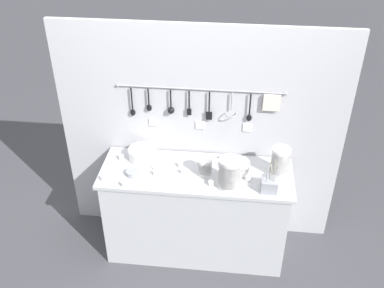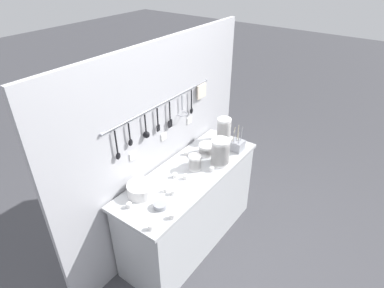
{
  "view_description": "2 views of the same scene",
  "coord_description": "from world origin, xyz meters",
  "views": [
    {
      "loc": [
        0.28,
        -2.82,
        3.03
      ],
      "look_at": [
        -0.04,
        0.02,
        1.1
      ],
      "focal_mm": 42.0,
      "sensor_mm": 36.0,
      "label": 1
    },
    {
      "loc": [
        -1.84,
        -1.36,
        2.56
      ],
      "look_at": [
        0.0,
        -0.02,
        1.15
      ],
      "focal_mm": 30.0,
      "sensor_mm": 36.0,
      "label": 2
    }
  ],
  "objects": [
    {
      "name": "steel_mixing_bowl",
      "position": [
        -0.5,
        -0.09,
        0.87
      ],
      "size": [
        0.11,
        0.11,
        0.04
      ],
      "color": "#93969E",
      "rests_on": "counter"
    },
    {
      "name": "cup_centre",
      "position": [
        0.41,
        -0.06,
        0.87
      ],
      "size": [
        0.04,
        0.04,
        0.04
      ],
      "color": "white",
      "rests_on": "counter"
    },
    {
      "name": "cup_edge_far",
      "position": [
        -0.32,
        -0.07,
        0.87
      ],
      "size": [
        0.04,
        0.04,
        0.04
      ],
      "color": "white",
      "rests_on": "counter"
    },
    {
      "name": "cup_front_left",
      "position": [
        0.2,
        0.19,
        0.87
      ],
      "size": [
        0.04,
        0.04,
        0.04
      ],
      "color": "white",
      "rests_on": "counter"
    },
    {
      "name": "cup_beside_plates",
      "position": [
        -0.33,
        -0.0,
        0.87
      ],
      "size": [
        0.04,
        0.04,
        0.04
      ],
      "color": "white",
      "rests_on": "counter"
    },
    {
      "name": "ground_plane",
      "position": [
        0.0,
        0.0,
        0.0
      ],
      "size": [
        20.0,
        20.0,
        0.0
      ],
      "primitive_type": "plane",
      "color": "#424247"
    },
    {
      "name": "cup_mid_row",
      "position": [
        -0.7,
        -0.18,
        0.87
      ],
      "size": [
        0.04,
        0.04,
        0.04
      ],
      "color": "white",
      "rests_on": "counter"
    },
    {
      "name": "cup_by_caddy",
      "position": [
        -0.53,
        -0.23,
        0.87
      ],
      "size": [
        0.04,
        0.04,
        0.04
      ],
      "color": "white",
      "rests_on": "counter"
    },
    {
      "name": "cutlery_caddy",
      "position": [
        0.57,
        -0.16,
        0.9
      ],
      "size": [
        0.12,
        0.12,
        0.26
      ],
      "color": "#93969E",
      "rests_on": "counter"
    },
    {
      "name": "cup_back_right",
      "position": [
        0.13,
        -0.15,
        0.87
      ],
      "size": [
        0.04,
        0.04,
        0.04
      ],
      "color": "white",
      "rests_on": "counter"
    },
    {
      "name": "cup_front_right",
      "position": [
        -0.1,
        -0.03,
        0.87
      ],
      "size": [
        0.04,
        0.04,
        0.04
      ],
      "color": "white",
      "rests_on": "counter"
    },
    {
      "name": "cup_edge_near",
      "position": [
        -0.63,
        0.11,
        0.87
      ],
      "size": [
        0.04,
        0.04,
        0.04
      ],
      "color": "white",
      "rests_on": "counter"
    },
    {
      "name": "back_wall",
      "position": [
        0.0,
        0.31,
        0.98
      ],
      "size": [
        2.34,
        0.11,
        1.95
      ],
      "color": "#B2B2B7",
      "rests_on": "ground"
    },
    {
      "name": "counter",
      "position": [
        0.0,
        0.0,
        0.42
      ],
      "size": [
        1.54,
        0.55,
        0.85
      ],
      "color": "#B7BABC",
      "rests_on": "ground"
    },
    {
      "name": "bowl_stack_short_front",
      "position": [
        0.65,
        0.04,
        0.97
      ],
      "size": [
        0.14,
        0.14,
        0.24
      ],
      "color": "white",
      "rests_on": "counter"
    },
    {
      "name": "cup_back_left",
      "position": [
        -0.13,
        0.06,
        0.87
      ],
      "size": [
        0.04,
        0.04,
        0.04
      ],
      "color": "white",
      "rests_on": "counter"
    },
    {
      "name": "plate_stack",
      "position": [
        -0.46,
        0.14,
        0.89
      ],
      "size": [
        0.23,
        0.23,
        0.09
      ],
      "color": "white",
      "rests_on": "counter"
    },
    {
      "name": "bowl_stack_wide_centre",
      "position": [
        0.34,
        0.04,
        0.9
      ],
      "size": [
        0.16,
        0.16,
        0.1
      ],
      "color": "white",
      "rests_on": "counter"
    },
    {
      "name": "bowl_stack_nested_right",
      "position": [
        0.07,
        -0.01,
        0.92
      ],
      "size": [
        0.11,
        0.11,
        0.14
      ],
      "color": "white",
      "rests_on": "counter"
    },
    {
      "name": "bowl_stack_tall_left",
      "position": [
        0.27,
        -0.15,
        0.97
      ],
      "size": [
        0.17,
        0.17,
        0.25
      ],
      "color": "white",
      "rests_on": "counter"
    }
  ]
}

